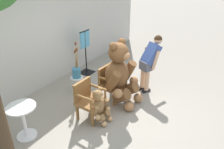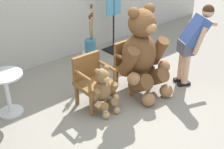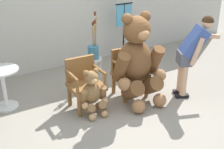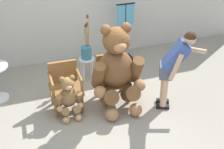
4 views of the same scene
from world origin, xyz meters
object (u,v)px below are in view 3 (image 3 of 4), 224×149
object	(u,v)px
teddy_bear_small	(92,93)
person_visitor	(192,50)
wooden_chair_left	(85,82)
round_side_table	(3,84)
teddy_bear_large	(137,60)
white_stool	(94,63)
clothing_display_stand	(124,31)
wooden_chair_right	(129,71)
brush_bucket	(93,50)

from	to	relation	value
teddy_bear_small	person_visitor	bearing A→B (deg)	-10.81
wooden_chair_left	round_side_table	xyz separation A→B (m)	(-1.20, 0.67, -0.01)
teddy_bear_large	round_side_table	world-z (taller)	teddy_bear_large
teddy_bear_small	white_stool	xyz separation A→B (m)	(0.65, 1.17, -0.03)
wooden_chair_left	clothing_display_stand	bearing A→B (deg)	39.75
person_visitor	white_stool	distance (m)	2.00
clothing_display_stand	teddy_bear_small	bearing A→B (deg)	-135.14
person_visitor	wooden_chair_left	bearing A→B (deg)	160.83
wooden_chair_right	person_visitor	world-z (taller)	person_visitor
person_visitor	brush_bucket	size ratio (longest dim) A/B	1.58
brush_bucket	white_stool	bearing A→B (deg)	160.31
teddy_bear_small	white_stool	distance (m)	1.34
wooden_chair_right	teddy_bear_small	distance (m)	0.95
wooden_chair_left	teddy_bear_small	size ratio (longest dim) A/B	1.09
white_stool	brush_bucket	distance (m)	0.28
teddy_bear_small	clothing_display_stand	xyz separation A→B (m)	(1.72, 1.72, 0.33)
teddy_bear_small	clothing_display_stand	world-z (taller)	clothing_display_stand
wooden_chair_right	round_side_table	xyz separation A→B (m)	(-2.09, 0.67, -0.01)
wooden_chair_right	person_visitor	size ratio (longest dim) A/B	0.57
person_visitor	round_side_table	size ratio (longest dim) A/B	2.09
teddy_bear_large	round_side_table	bearing A→B (deg)	155.91
round_side_table	teddy_bear_small	bearing A→B (deg)	-38.58
person_visitor	brush_bucket	world-z (taller)	person_visitor
person_visitor	clothing_display_stand	distance (m)	2.07
person_visitor	round_side_table	bearing A→B (deg)	156.68
white_stool	clothing_display_stand	bearing A→B (deg)	26.72
wooden_chair_right	round_side_table	size ratio (longest dim) A/B	1.19
teddy_bear_small	clothing_display_stand	size ratio (longest dim) A/B	0.58
wooden_chair_right	teddy_bear_large	xyz separation A→B (m)	(-0.01, -0.27, 0.32)
wooden_chair_right	clothing_display_stand	bearing A→B (deg)	60.12
teddy_bear_small	brush_bucket	bearing A→B (deg)	60.91
wooden_chair_left	clothing_display_stand	distance (m)	2.25
teddy_bear_small	brush_bucket	world-z (taller)	brush_bucket
teddy_bear_small	round_side_table	world-z (taller)	teddy_bear_small
teddy_bear_small	person_visitor	size ratio (longest dim) A/B	0.53
round_side_table	white_stool	bearing A→B (deg)	6.92
teddy_bear_large	round_side_table	xyz separation A→B (m)	(-2.09, 0.93, -0.33)
wooden_chair_left	wooden_chair_right	xyz separation A→B (m)	(0.90, -0.00, 0.00)
teddy_bear_large	white_stool	world-z (taller)	teddy_bear_large
wooden_chair_right	white_stool	world-z (taller)	wooden_chair_right
wooden_chair_left	brush_bucket	world-z (taller)	brush_bucket
person_visitor	clothing_display_stand	size ratio (longest dim) A/B	1.10
white_stool	round_side_table	xyz separation A→B (m)	(-1.84, -0.22, 0.09)
wooden_chair_left	teddy_bear_large	world-z (taller)	teddy_bear_large
teddy_bear_small	round_side_table	xyz separation A→B (m)	(-1.19, 0.95, 0.06)
wooden_chair_right	brush_bucket	world-z (taller)	brush_bucket
teddy_bear_small	person_visitor	distance (m)	1.92
clothing_display_stand	brush_bucket	bearing A→B (deg)	-153.14
brush_bucket	round_side_table	bearing A→B (deg)	-173.13
teddy_bear_large	round_side_table	size ratio (longest dim) A/B	2.21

